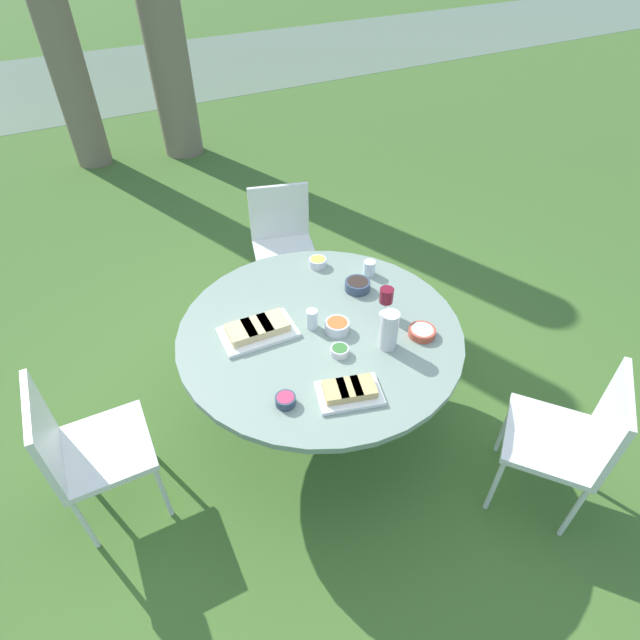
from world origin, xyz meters
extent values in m
plane|color=#446B2B|center=(0.00, 0.00, 0.00)|extent=(40.00, 40.00, 0.00)
cube|color=#6B7F5B|center=(0.00, 8.26, 0.00)|extent=(40.00, 4.21, 0.01)
cylinder|color=#4C4C51|center=(0.00, 0.00, 0.01)|extent=(0.45, 0.45, 0.02)
cylinder|color=#4C4C51|center=(0.00, 0.00, 0.37)|extent=(0.11, 0.11, 0.70)
cylinder|color=gray|center=(0.00, 0.00, 0.74)|extent=(1.48, 1.48, 0.03)
cube|color=silver|center=(0.74, -0.97, 0.45)|extent=(0.60, 0.60, 0.04)
cube|color=silver|center=(0.86, -1.12, 0.68)|extent=(0.37, 0.29, 0.42)
cylinder|color=silver|center=(0.78, -0.70, 0.22)|extent=(0.03, 0.03, 0.43)
cylinder|color=silver|center=(0.47, -0.94, 0.22)|extent=(0.03, 0.03, 0.43)
cylinder|color=silver|center=(1.01, -1.00, 0.22)|extent=(0.03, 0.03, 0.43)
cylinder|color=silver|center=(0.70, -1.23, 0.22)|extent=(0.03, 0.03, 0.43)
cube|color=silver|center=(0.36, 1.16, 0.45)|extent=(0.55, 0.53, 0.04)
cube|color=silver|center=(0.42, 1.35, 0.68)|extent=(0.43, 0.16, 0.42)
cylinder|color=silver|center=(0.12, 1.04, 0.22)|extent=(0.03, 0.03, 0.43)
cylinder|color=silver|center=(0.49, 0.92, 0.22)|extent=(0.03, 0.03, 0.43)
cylinder|color=silver|center=(0.23, 1.39, 0.22)|extent=(0.03, 0.03, 0.43)
cylinder|color=silver|center=(0.60, 1.28, 0.22)|extent=(0.03, 0.03, 0.43)
cube|color=silver|center=(-1.16, 0.06, 0.45)|extent=(0.44, 0.46, 0.04)
cube|color=silver|center=(-1.35, 0.07, 0.68)|extent=(0.05, 0.44, 0.42)
cylinder|color=silver|center=(-0.98, -0.15, 0.22)|extent=(0.03, 0.03, 0.43)
cylinder|color=silver|center=(-0.96, 0.24, 0.22)|extent=(0.03, 0.03, 0.43)
cylinder|color=silver|center=(-1.35, -0.13, 0.22)|extent=(0.03, 0.03, 0.43)
cylinder|color=silver|center=(-1.33, 0.26, 0.22)|extent=(0.03, 0.03, 0.43)
cylinder|color=silver|center=(0.23, -0.28, 0.86)|extent=(0.09, 0.09, 0.21)
cone|color=silver|center=(0.27, -0.28, 0.95)|extent=(0.02, 0.02, 0.03)
cylinder|color=silver|center=(0.36, -0.07, 0.76)|extent=(0.06, 0.06, 0.01)
cylinder|color=silver|center=(0.36, -0.07, 0.80)|extent=(0.01, 0.01, 0.08)
cylinder|color=maroon|center=(0.36, -0.07, 0.88)|extent=(0.07, 0.07, 0.08)
cube|color=white|center=(-0.30, 0.12, 0.76)|extent=(0.40, 0.26, 0.02)
cube|color=#E0C184|center=(-0.21, 0.12, 0.80)|extent=(0.14, 0.16, 0.04)
cube|color=#E0C184|center=(-0.30, 0.12, 0.80)|extent=(0.14, 0.16, 0.04)
cube|color=#E0C184|center=(-0.38, 0.13, 0.80)|extent=(0.14, 0.16, 0.04)
cube|color=white|center=(-0.11, -0.45, 0.76)|extent=(0.33, 0.27, 0.02)
cube|color=tan|center=(-0.17, -0.43, 0.79)|extent=(0.13, 0.15, 0.04)
cube|color=tan|center=(-0.11, -0.45, 0.79)|extent=(0.13, 0.15, 0.04)
cube|color=tan|center=(-0.05, -0.47, 0.79)|extent=(0.13, 0.15, 0.04)
cylinder|color=silver|center=(0.27, 0.50, 0.78)|extent=(0.11, 0.11, 0.05)
cylinder|color=#E0C147|center=(0.27, 0.50, 0.79)|extent=(0.09, 0.09, 0.02)
cylinder|color=silver|center=(-0.01, -0.21, 0.77)|extent=(0.09, 0.09, 0.04)
cylinder|color=#387533|center=(-0.01, -0.21, 0.79)|extent=(0.08, 0.08, 0.02)
cylinder|color=#334256|center=(0.35, 0.19, 0.78)|extent=(0.14, 0.14, 0.06)
cylinder|color=#2D231E|center=(0.35, 0.19, 0.80)|extent=(0.12, 0.12, 0.03)
cylinder|color=#334256|center=(-0.38, -0.36, 0.78)|extent=(0.09, 0.09, 0.04)
cylinder|color=#D6385B|center=(-0.38, -0.36, 0.79)|extent=(0.08, 0.08, 0.02)
cylinder|color=#B74733|center=(0.43, -0.30, 0.77)|extent=(0.14, 0.14, 0.04)
cylinder|color=silver|center=(0.43, -0.30, 0.79)|extent=(0.11, 0.11, 0.02)
cylinder|color=silver|center=(0.07, -0.06, 0.78)|extent=(0.13, 0.13, 0.06)
cylinder|color=#CC662D|center=(0.07, -0.06, 0.80)|extent=(0.10, 0.10, 0.03)
cylinder|color=silver|center=(0.49, 0.28, 0.80)|extent=(0.07, 0.07, 0.09)
cylinder|color=silver|center=(-0.03, 0.03, 0.81)|extent=(0.06, 0.06, 0.11)
camera|label=1|loc=(-0.96, -1.67, 2.48)|focal=28.00mm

